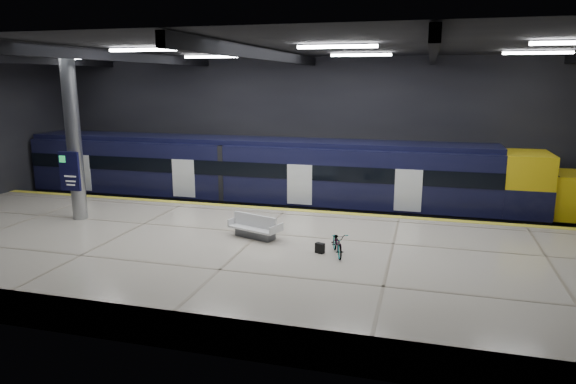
% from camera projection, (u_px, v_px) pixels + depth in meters
% --- Properties ---
extents(ground, '(30.00, 30.00, 0.00)m').
position_uv_depth(ground, '(268.00, 252.00, 20.81)').
color(ground, black).
rests_on(ground, ground).
extents(room_shell, '(30.10, 16.10, 8.05)m').
position_uv_depth(room_shell, '(267.00, 110.00, 19.58)').
color(room_shell, black).
rests_on(room_shell, ground).
extents(platform, '(30.00, 11.00, 1.10)m').
position_uv_depth(platform, '(247.00, 260.00, 18.34)').
color(platform, beige).
rests_on(platform, ground).
extents(safety_strip, '(30.00, 0.40, 0.01)m').
position_uv_depth(safety_strip, '(286.00, 209.00, 23.16)').
color(safety_strip, yellow).
rests_on(safety_strip, platform).
extents(rails, '(30.00, 1.52, 0.16)m').
position_uv_depth(rails, '(301.00, 216.00, 25.98)').
color(rails, gray).
rests_on(rails, ground).
extents(train, '(29.40, 2.84, 3.79)m').
position_uv_depth(train, '(283.00, 177.00, 25.79)').
color(train, black).
rests_on(train, ground).
extents(bench, '(2.15, 1.43, 0.88)m').
position_uv_depth(bench, '(255.00, 229.00, 19.01)').
color(bench, '#595B60').
rests_on(bench, platform).
extents(bicycle, '(1.02, 1.64, 0.81)m').
position_uv_depth(bicycle, '(338.00, 243.00, 17.13)').
color(bicycle, '#99999E').
rests_on(bicycle, platform).
extents(pannier_bag, '(0.35, 0.28, 0.35)m').
position_uv_depth(pannier_bag, '(320.00, 248.00, 17.33)').
color(pannier_bag, black).
rests_on(pannier_bag, platform).
extents(info_column, '(0.90, 0.78, 6.90)m').
position_uv_depth(info_column, '(73.00, 139.00, 20.94)').
color(info_column, '#9EA0A5').
rests_on(info_column, platform).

